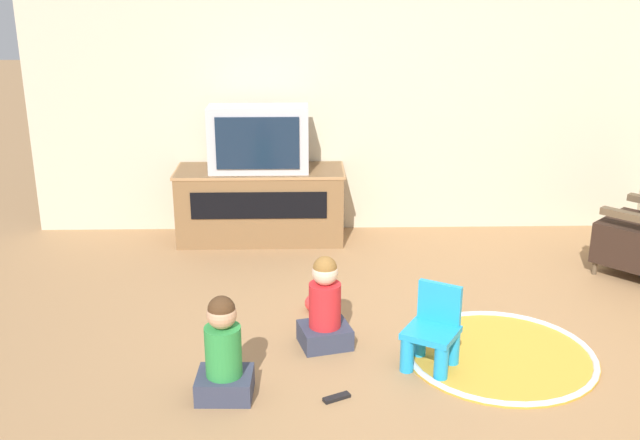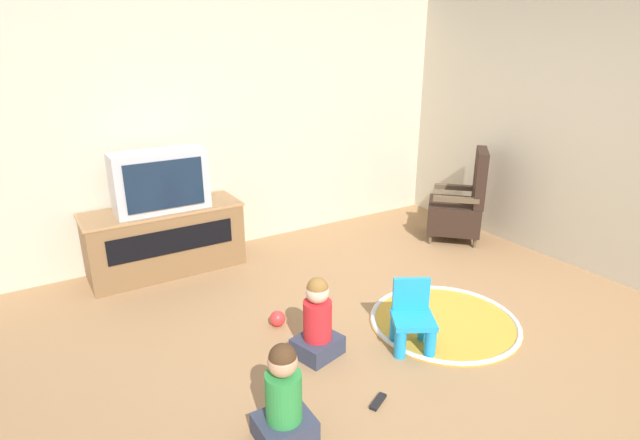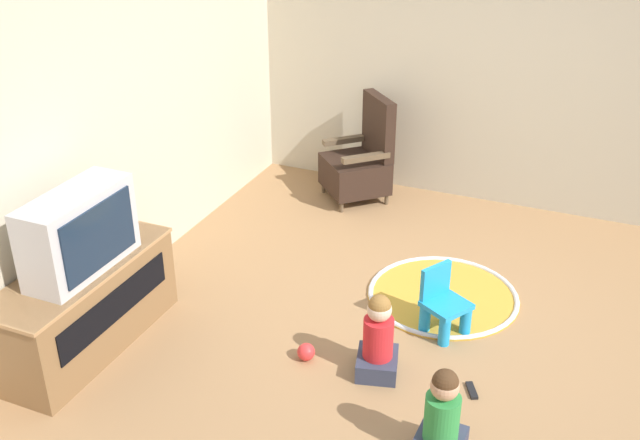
# 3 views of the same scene
# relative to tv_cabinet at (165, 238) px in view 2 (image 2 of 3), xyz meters

# --- Properties ---
(ground_plane) EXTENTS (30.00, 30.00, 0.00)m
(ground_plane) POSITION_rel_tv_cabinet_xyz_m (1.08, -2.19, -0.31)
(ground_plane) COLOR #9E754C
(wall_back) EXTENTS (5.31, 0.12, 2.50)m
(wall_back) POSITION_rel_tv_cabinet_xyz_m (0.74, 0.33, 0.94)
(wall_back) COLOR beige
(wall_back) RESTS_ON ground_plane
(tv_cabinet) EXTENTS (1.37, 0.51, 0.60)m
(tv_cabinet) POSITION_rel_tv_cabinet_xyz_m (0.00, 0.00, 0.00)
(tv_cabinet) COLOR brown
(tv_cabinet) RESTS_ON ground_plane
(television) EXTENTS (0.79, 0.32, 0.53)m
(television) POSITION_rel_tv_cabinet_xyz_m (-0.00, -0.05, 0.55)
(television) COLOR #B7B7BC
(television) RESTS_ON tv_cabinet
(black_armchair) EXTENTS (0.75, 0.75, 0.97)m
(black_armchair) POSITION_rel_tv_cabinet_xyz_m (2.86, -0.86, 0.05)
(black_armchair) COLOR brown
(black_armchair) RESTS_ON ground_plane
(yellow_kid_chair) EXTENTS (0.38, 0.37, 0.48)m
(yellow_kid_chair) POSITION_rel_tv_cabinet_xyz_m (1.07, -2.13, -0.12)
(yellow_kid_chair) COLOR #1E99DB
(yellow_kid_chair) RESTS_ON ground_plane
(play_mat) EXTENTS (1.12, 1.12, 0.04)m
(play_mat) POSITION_rel_tv_cabinet_xyz_m (1.50, -2.02, -0.30)
(play_mat) COLOR gold
(play_mat) RESTS_ON ground_plane
(child_watching_left) EXTENTS (0.30, 0.27, 0.58)m
(child_watching_left) POSITION_rel_tv_cabinet_xyz_m (-0.07, -2.41, -0.06)
(child_watching_left) COLOR #33384C
(child_watching_left) RESTS_ON ground_plane
(child_watching_center) EXTENTS (0.35, 0.32, 0.57)m
(child_watching_center) POSITION_rel_tv_cabinet_xyz_m (0.47, -1.86, -0.07)
(child_watching_center) COLOR #33384C
(child_watching_center) RESTS_ON ground_plane
(toy_ball) EXTENTS (0.12, 0.12, 0.12)m
(toy_ball) POSITION_rel_tv_cabinet_xyz_m (0.41, -1.40, -0.25)
(toy_ball) COLOR red
(toy_ball) RESTS_ON ground_plane
(remote_control) EXTENTS (0.15, 0.11, 0.02)m
(remote_control) POSITION_rel_tv_cabinet_xyz_m (0.52, -2.46, -0.30)
(remote_control) COLOR black
(remote_control) RESTS_ON ground_plane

